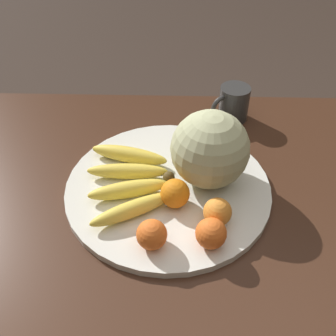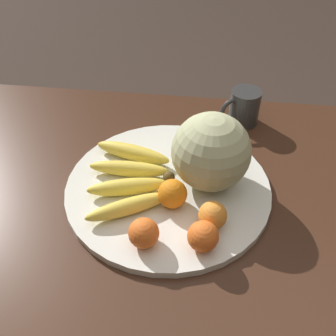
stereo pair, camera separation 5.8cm
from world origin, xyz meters
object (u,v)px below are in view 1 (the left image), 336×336
object	(u,v)px
melon	(210,149)
orange_front_right	(175,193)
orange_front_left	(152,235)
orange_mid_center	(211,233)
fruit_bowl	(168,187)
banana_bunch	(130,179)
ceramic_mug	(233,104)
orange_back_left	(217,212)
kitchen_table	(195,233)

from	to	relation	value
melon	orange_front_right	world-z (taller)	melon
orange_front_left	orange_mid_center	bearing A→B (deg)	-177.15
fruit_bowl	orange_front_left	world-z (taller)	orange_front_left
banana_bunch	orange_front_left	distance (m)	0.17
banana_bunch	ceramic_mug	distance (m)	0.38
banana_bunch	ceramic_mug	size ratio (longest dim) A/B	2.50
banana_bunch	orange_back_left	distance (m)	0.21
orange_front_right	orange_mid_center	xyz separation A→B (m)	(-0.07, 0.10, -0.00)
orange_front_left	ceramic_mug	distance (m)	0.48
orange_front_left	orange_back_left	world-z (taller)	orange_front_left
orange_mid_center	ceramic_mug	size ratio (longest dim) A/B	0.55
banana_bunch	ceramic_mug	bearing A→B (deg)	-138.58
kitchen_table	fruit_bowl	distance (m)	0.12
fruit_bowl	orange_front_right	size ratio (longest dim) A/B	7.39
orange_mid_center	orange_front_left	bearing A→B (deg)	2.85
banana_bunch	orange_front_left	size ratio (longest dim) A/B	4.57
melon	fruit_bowl	bearing A→B (deg)	15.03
orange_back_left	ceramic_mug	distance (m)	0.39
banana_bunch	orange_front_left	xyz separation A→B (m)	(-0.06, 0.16, 0.01)
orange_front_left	banana_bunch	bearing A→B (deg)	-70.25
fruit_bowl	banana_bunch	xyz separation A→B (m)	(0.08, 0.00, 0.03)
melon	orange_front_right	size ratio (longest dim) A/B	2.76
orange_back_left	orange_front_left	bearing A→B (deg)	25.57
kitchen_table	melon	size ratio (longest dim) A/B	9.62
orange_front_right	orange_front_left	bearing A→B (deg)	68.67
orange_back_left	ceramic_mug	xyz separation A→B (m)	(-0.07, -0.39, 0.00)
melon	ceramic_mug	world-z (taller)	melon
banana_bunch	orange_front_right	xyz separation A→B (m)	(-0.10, 0.05, 0.01)
banana_bunch	orange_back_left	world-z (taller)	orange_back_left
orange_front_left	orange_front_right	xyz separation A→B (m)	(-0.04, -0.11, 0.00)
orange_mid_center	orange_back_left	distance (m)	0.06
fruit_bowl	orange_front_left	distance (m)	0.17
orange_mid_center	orange_back_left	world-z (taller)	orange_mid_center
melon	orange_mid_center	bearing A→B (deg)	88.90
fruit_bowl	orange_mid_center	xyz separation A→B (m)	(-0.08, 0.16, 0.04)
banana_bunch	ceramic_mug	world-z (taller)	ceramic_mug
kitchen_table	orange_front_left	size ratio (longest dim) A/B	27.69
melon	orange_mid_center	xyz separation A→B (m)	(0.00, 0.18, -0.05)
orange_mid_center	orange_back_left	size ratio (longest dim) A/B	1.04
kitchen_table	orange_front_right	world-z (taller)	orange_front_right
orange_front_left	orange_mid_center	xyz separation A→B (m)	(-0.11, -0.01, 0.00)
ceramic_mug	melon	bearing A→B (deg)	73.25
melon	orange_front_left	size ratio (longest dim) A/B	2.88
melon	orange_back_left	xyz separation A→B (m)	(-0.01, 0.12, -0.06)
kitchen_table	orange_back_left	bearing A→B (deg)	125.67
kitchen_table	orange_front_left	xyz separation A→B (m)	(0.09, 0.11, 0.13)
fruit_bowl	orange_front_left	xyz separation A→B (m)	(0.03, 0.16, 0.04)
fruit_bowl	orange_mid_center	distance (m)	0.18
banana_bunch	orange_mid_center	bearing A→B (deg)	129.62
kitchen_table	banana_bunch	world-z (taller)	banana_bunch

